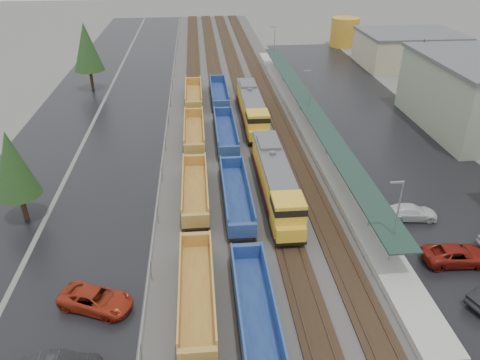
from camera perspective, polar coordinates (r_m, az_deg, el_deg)
The scene contains 18 objects.
ballast_strip at distance 73.24m, azimuth -0.87°, elevation 9.14°, with size 20.00×160.00×0.08m, color #302D2B.
trackbed at distance 73.20m, azimuth -0.87°, elevation 9.22°, with size 14.60×160.00×0.22m.
west_parking_lot at distance 73.71m, azimuth -12.71°, elevation 8.54°, with size 10.00×160.00×0.02m, color black.
west_road at distance 75.69m, azimuth -20.29°, elevation 7.97°, with size 9.00×160.00×0.02m, color black.
east_commuter_lot at distance 68.19m, azimuth 16.06°, elevation 6.45°, with size 16.00×100.00×0.02m, color black.
station_platform at distance 65.16m, azimuth 8.25°, elevation 6.95°, with size 3.00×80.00×8.00m.
chainlink_fence at distance 71.19m, azimuth -8.53°, elevation 9.57°, with size 0.08×160.04×2.02m.
tree_west_near at distance 46.24m, azimuth -25.98°, elevation 1.74°, with size 3.96×3.96×9.00m.
tree_west_far at distance 82.66m, azimuth -18.20°, elevation 15.15°, with size 4.84×4.84×11.00m.
tree_east at distance 76.80m, azimuth 21.14°, elevation 13.21°, with size 4.40×4.40×10.00m.
locomotive_lead at distance 46.38m, azimuth 4.38°, elevation -0.14°, with size 2.78×18.33×4.15m.
locomotive_trail at distance 65.37m, azimuth 1.43°, elevation 8.72°, with size 2.78×18.33×4.15m.
well_string_yellow at distance 40.77m, azimuth -5.40°, elevation -6.50°, with size 2.51×87.93×2.23m.
well_string_blue at distance 39.32m, azimuth 0.51°, elevation -7.82°, with size 2.54×93.80×2.25m.
storage_tank at distance 113.85m, azimuth 12.62°, elevation 17.19°, with size 6.27×6.27×6.27m, color #BD8825.
parked_car_west_c at distance 36.33m, azimuth -17.17°, elevation -13.77°, with size 5.43×2.50×1.51m, color #9C2913.
parked_car_east_b at distance 42.62m, azimuth 24.90°, elevation -8.31°, with size 5.48×2.53×1.52m, color maroon.
parked_car_east_c at distance 47.03m, azimuth 20.14°, elevation -3.72°, with size 4.86×1.97×1.41m, color silver.
Camera 1 is at (-5.26, -8.83, 24.51)m, focal length 35.00 mm.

